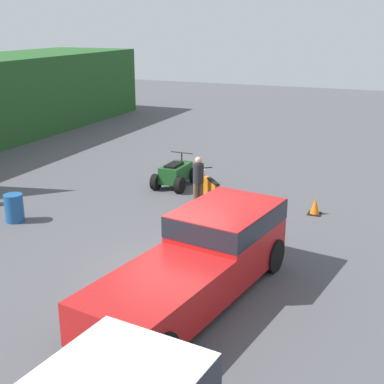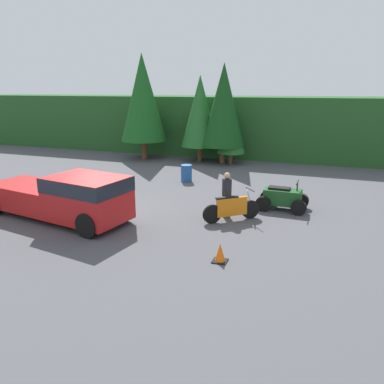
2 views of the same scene
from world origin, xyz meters
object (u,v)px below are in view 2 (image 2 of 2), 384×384
at_px(pickup_truck_red, 66,196).
at_px(traffic_cone, 220,253).
at_px(quad_atv, 282,198).
at_px(rider_person, 227,193).
at_px(steel_barrel, 186,173).
at_px(dirt_bike, 232,208).

xyz_separation_m(pickup_truck_red, traffic_cone, (6.27, -1.40, -0.69)).
xyz_separation_m(quad_atv, rider_person, (-1.88, -1.68, 0.47)).
height_order(quad_atv, steel_barrel, quad_atv).
bearing_deg(steel_barrel, quad_atv, -30.29).
bearing_deg(steel_barrel, traffic_cone, -63.46).
distance_m(quad_atv, steel_barrel, 6.17).
distance_m(dirt_bike, steel_barrel, 6.35).
bearing_deg(dirt_bike, steel_barrel, 85.69).
bearing_deg(quad_atv, rider_person, -136.81).
xyz_separation_m(quad_atv, traffic_cone, (-1.06, -5.43, -0.22)).
relative_size(dirt_bike, steel_barrel, 2.04).
bearing_deg(quad_atv, pickup_truck_red, -149.78).
xyz_separation_m(rider_person, steel_barrel, (-3.44, 4.79, -0.50)).
bearing_deg(rider_person, quad_atv, -13.36).
bearing_deg(dirt_bike, traffic_cone, -121.58).
bearing_deg(pickup_truck_red, traffic_cone, -3.30).
relative_size(rider_person, steel_barrel, 1.98).
bearing_deg(traffic_cone, pickup_truck_red, 167.40).
xyz_separation_m(dirt_bike, steel_barrel, (-3.74, 5.13, -0.04)).
relative_size(quad_atv, traffic_cone, 3.66).
relative_size(pickup_truck_red, rider_person, 3.57).
height_order(pickup_truck_red, rider_person, pickup_truck_red).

